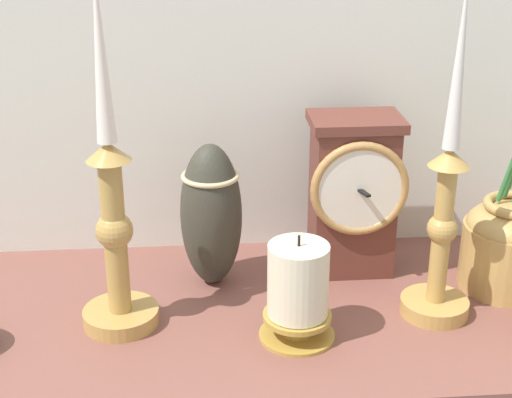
% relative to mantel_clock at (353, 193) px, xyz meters
% --- Properties ---
extents(ground_plane, '(1.00, 0.36, 0.02)m').
position_rel_mantel_clock_xyz_m(ground_plane, '(-0.12, -0.09, -0.12)').
color(ground_plane, brown).
extents(back_wall, '(1.20, 0.02, 0.65)m').
position_rel_mantel_clock_xyz_m(back_wall, '(-0.12, 0.09, 0.22)').
color(back_wall, silver).
rests_on(back_wall, ground_plane).
extents(mantel_clock, '(0.12, 0.10, 0.20)m').
position_rel_mantel_clock_xyz_m(mantel_clock, '(0.00, 0.00, 0.00)').
color(mantel_clock, brown).
rests_on(mantel_clock, ground_plane).
extents(candlestick_tall_left, '(0.09, 0.09, 0.41)m').
position_rel_mantel_clock_xyz_m(candlestick_tall_left, '(-0.28, -0.11, 0.02)').
color(candlestick_tall_left, '#B38B47').
rests_on(candlestick_tall_left, ground_plane).
extents(candlestick_tall_center, '(0.08, 0.08, 0.39)m').
position_rel_mantel_clock_xyz_m(candlestick_tall_center, '(0.08, -0.12, 0.02)').
color(candlestick_tall_center, tan).
rests_on(candlestick_tall_center, ground_plane).
extents(brass_vase_jar, '(0.11, 0.11, 0.35)m').
position_rel_mantel_clock_xyz_m(brass_vase_jar, '(0.18, -0.06, -0.04)').
color(brass_vase_jar, tan).
rests_on(brass_vase_jar, ground_plane).
extents(pillar_candle_near_clock, '(0.08, 0.08, 0.12)m').
position_rel_mantel_clock_xyz_m(pillar_candle_near_clock, '(-0.09, -0.15, -0.05)').
color(pillar_candle_near_clock, '#AF8C38').
rests_on(pillar_candle_near_clock, ground_plane).
extents(tall_ceramic_vase, '(0.07, 0.07, 0.18)m').
position_rel_mantel_clock_xyz_m(tall_ceramic_vase, '(-0.18, -0.02, -0.01)').
color(tall_ceramic_vase, '#36352B').
rests_on(tall_ceramic_vase, ground_plane).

